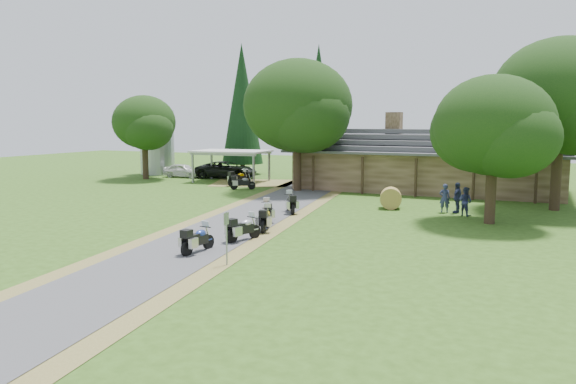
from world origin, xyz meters
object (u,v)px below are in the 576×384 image
at_px(motorcycle_row_e, 291,202).
at_px(motorcycle_row_d, 267,210).
at_px(lodge, 428,159).
at_px(hay_bale, 391,198).
at_px(motorcycle_row_a, 198,238).
at_px(car_dark_suv, 226,165).
at_px(silo, 157,140).
at_px(car_white_sedan, 183,169).
at_px(motorcycle_row_c, 266,218).
at_px(motorcycle_carport_a, 239,177).
at_px(motorcycle_row_b, 243,227).
at_px(carport, 232,166).
at_px(motorcycle_carport_b, 243,182).

bearing_deg(motorcycle_row_e, motorcycle_row_d, 147.23).
relative_size(lodge, hay_bale, 16.10).
bearing_deg(motorcycle_row_a, car_dark_suv, 33.18).
bearing_deg(motorcycle_row_e, silo, 19.99).
distance_m(car_white_sedan, motorcycle_row_d, 25.75).
xyz_separation_m(motorcycle_row_c, motorcycle_carport_a, (-10.81, 16.73, 0.04)).
bearing_deg(motorcycle_row_a, car_white_sedan, 40.77).
bearing_deg(motorcycle_row_d, car_dark_suv, 5.06).
relative_size(lodge, motorcycle_row_c, 11.17).
bearing_deg(motorcycle_row_b, carport, 48.13).
bearing_deg(car_dark_suv, motorcycle_row_d, -155.65).
xyz_separation_m(lodge, motorcycle_row_e, (-5.42, -14.71, -1.80)).
bearing_deg(car_white_sedan, motorcycle_row_e, -131.35).
distance_m(lodge, car_white_sedan, 23.58).
bearing_deg(car_dark_suv, car_white_sedan, 93.99).
relative_size(car_white_sedan, motorcycle_carport_a, 2.48).
xyz_separation_m(lodge, motorcycle_row_d, (-5.40, -17.94, -1.82)).
height_order(car_dark_suv, motorcycle_carport_a, car_dark_suv).
distance_m(motorcycle_row_b, motorcycle_row_c, 2.61).
height_order(lodge, motorcycle_row_b, lodge).
bearing_deg(carport, motorcycle_row_d, -59.80).
bearing_deg(motorcycle_carport_a, motorcycle_row_c, -122.81).
relative_size(car_white_sedan, motorcycle_row_d, 2.77).
distance_m(carport, motorcycle_row_e, 18.14).
bearing_deg(motorcycle_row_b, hay_bale, -0.58).
height_order(car_white_sedan, motorcycle_row_d, car_white_sedan).
distance_m(lodge, motorcycle_row_a, 26.19).
distance_m(motorcycle_row_c, hay_bale, 10.41).
relative_size(car_white_sedan, motorcycle_carport_b, 2.81).
bearing_deg(car_white_sedan, hay_bale, -116.91).
height_order(lodge, silo, silo).
height_order(motorcycle_row_a, hay_bale, hay_bale).
relative_size(carport, car_dark_suv, 1.03).
bearing_deg(motorcycle_carport_b, car_dark_suv, 97.78).
distance_m(lodge, motorcycle_row_c, 20.77).
relative_size(carport, motorcycle_row_c, 3.41).
bearing_deg(motorcycle_row_c, car_white_sedan, 26.04).
xyz_separation_m(car_dark_suv, motorcycle_carport_a, (4.17, -5.00, -0.52)).
distance_m(motorcycle_row_b, motorcycle_carport_b, 19.47).
bearing_deg(hay_bale, car_white_sedan, 154.66).
xyz_separation_m(silo, motorcycle_row_c, (23.60, -22.45, -2.88)).
relative_size(lodge, car_dark_suv, 3.37).
bearing_deg(silo, hay_bale, -24.95).
distance_m(car_white_sedan, motorcycle_row_c, 28.12).
bearing_deg(hay_bale, car_dark_suv, 147.47).
bearing_deg(motorcycle_carport_a, motorcycle_row_e, -114.68).
bearing_deg(carport, motorcycle_row_c, -60.94).
bearing_deg(lodge, hay_bale, -91.73).
bearing_deg(motorcycle_carport_a, lodge, -52.69).
bearing_deg(motorcycle_carport_b, motorcycle_row_e, -78.34).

